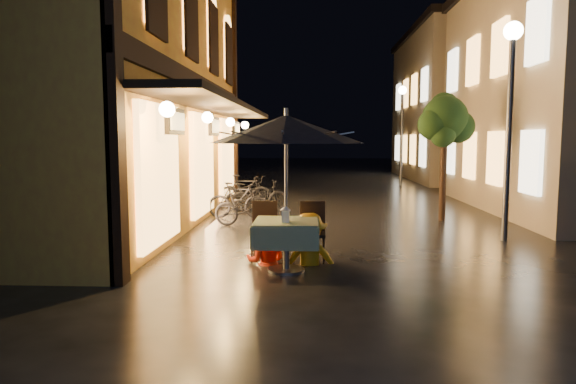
{
  "coord_description": "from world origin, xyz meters",
  "views": [
    {
      "loc": [
        -0.82,
        -8.2,
        2.01
      ],
      "look_at": [
        -1.2,
        0.04,
        1.15
      ],
      "focal_mm": 32.0,
      "sensor_mm": 36.0,
      "label": 1
    }
  ],
  "objects_px": {
    "cafe_table": "(286,233)",
    "table_lantern": "(286,213)",
    "patio_umbrella": "(286,129)",
    "person_yellow": "(309,214)",
    "bicycle_0": "(249,208)",
    "streetlamp_near": "(511,91)",
    "person_orange": "(266,221)"
  },
  "relations": [
    {
      "from": "streetlamp_near",
      "to": "table_lantern",
      "type": "xyz_separation_m",
      "value": [
        -4.2,
        -2.74,
        -2.0
      ]
    },
    {
      "from": "streetlamp_near",
      "to": "person_orange",
      "type": "bearing_deg",
      "value": -155.72
    },
    {
      "from": "table_lantern",
      "to": "streetlamp_near",
      "type": "bearing_deg",
      "value": 33.09
    },
    {
      "from": "patio_umbrella",
      "to": "cafe_table",
      "type": "bearing_deg",
      "value": -153.43
    },
    {
      "from": "person_orange",
      "to": "person_yellow",
      "type": "height_order",
      "value": "person_yellow"
    },
    {
      "from": "bicycle_0",
      "to": "person_yellow",
      "type": "bearing_deg",
      "value": -148.64
    },
    {
      "from": "cafe_table",
      "to": "table_lantern",
      "type": "xyz_separation_m",
      "value": [
        -0.0,
        -0.18,
        0.33
      ]
    },
    {
      "from": "person_orange",
      "to": "bicycle_0",
      "type": "bearing_deg",
      "value": -75.68
    },
    {
      "from": "patio_umbrella",
      "to": "person_yellow",
      "type": "height_order",
      "value": "patio_umbrella"
    },
    {
      "from": "cafe_table",
      "to": "patio_umbrella",
      "type": "bearing_deg",
      "value": 26.57
    },
    {
      "from": "person_yellow",
      "to": "bicycle_0",
      "type": "height_order",
      "value": "person_yellow"
    },
    {
      "from": "patio_umbrella",
      "to": "bicycle_0",
      "type": "xyz_separation_m",
      "value": [
        -1.06,
        3.93,
        -1.72
      ]
    },
    {
      "from": "streetlamp_near",
      "to": "person_orange",
      "type": "xyz_separation_m",
      "value": [
        -4.55,
        -2.05,
        -2.23
      ]
    },
    {
      "from": "patio_umbrella",
      "to": "person_yellow",
      "type": "relative_size",
      "value": 1.54
    },
    {
      "from": "cafe_table",
      "to": "bicycle_0",
      "type": "bearing_deg",
      "value": 105.02
    },
    {
      "from": "patio_umbrella",
      "to": "person_yellow",
      "type": "bearing_deg",
      "value": 55.67
    },
    {
      "from": "person_orange",
      "to": "person_yellow",
      "type": "bearing_deg",
      "value": -177.48
    },
    {
      "from": "streetlamp_near",
      "to": "bicycle_0",
      "type": "height_order",
      "value": "streetlamp_near"
    },
    {
      "from": "streetlamp_near",
      "to": "patio_umbrella",
      "type": "bearing_deg",
      "value": -148.66
    },
    {
      "from": "cafe_table",
      "to": "person_yellow",
      "type": "distance_m",
      "value": 0.64
    },
    {
      "from": "patio_umbrella",
      "to": "person_orange",
      "type": "distance_m",
      "value": 1.59
    },
    {
      "from": "cafe_table",
      "to": "person_orange",
      "type": "distance_m",
      "value": 0.62
    },
    {
      "from": "table_lantern",
      "to": "person_yellow",
      "type": "relative_size",
      "value": 0.16
    },
    {
      "from": "streetlamp_near",
      "to": "cafe_table",
      "type": "height_order",
      "value": "streetlamp_near"
    },
    {
      "from": "table_lantern",
      "to": "person_yellow",
      "type": "height_order",
      "value": "person_yellow"
    },
    {
      "from": "cafe_table",
      "to": "bicycle_0",
      "type": "height_order",
      "value": "bicycle_0"
    },
    {
      "from": "patio_umbrella",
      "to": "person_yellow",
      "type": "xyz_separation_m",
      "value": [
        0.34,
        0.5,
        -1.35
      ]
    },
    {
      "from": "cafe_table",
      "to": "patio_umbrella",
      "type": "height_order",
      "value": "patio_umbrella"
    },
    {
      "from": "patio_umbrella",
      "to": "person_orange",
      "type": "relative_size",
      "value": 1.79
    },
    {
      "from": "person_orange",
      "to": "person_yellow",
      "type": "distance_m",
      "value": 0.7
    },
    {
      "from": "streetlamp_near",
      "to": "bicycle_0",
      "type": "distance_m",
      "value": 5.98
    },
    {
      "from": "table_lantern",
      "to": "person_yellow",
      "type": "distance_m",
      "value": 0.77
    }
  ]
}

